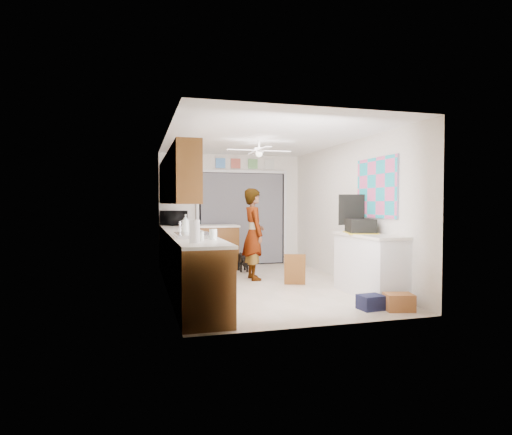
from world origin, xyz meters
TOP-DOWN VIEW (x-y plane):
  - floor at (0.00, 0.00)m, footprint 5.00×5.00m
  - ceiling at (0.00, 0.00)m, footprint 5.00×5.00m
  - wall_back at (0.00, 2.50)m, footprint 3.20×0.00m
  - wall_front at (0.00, -2.50)m, footprint 3.20×0.00m
  - wall_left at (-1.60, 0.00)m, footprint 0.00×5.00m
  - wall_right at (1.60, 0.00)m, footprint 0.00×5.00m
  - left_base_cabinets at (-1.30, 0.00)m, footprint 0.60×4.80m
  - left_countertop at (-1.29, 0.00)m, footprint 0.62×4.80m
  - upper_cabinets at (-1.44, 0.20)m, footprint 0.32×4.00m
  - sink_basin at (-1.29, -1.00)m, footprint 0.50×0.76m
  - faucet at (-1.48, -1.00)m, footprint 0.03×0.03m
  - peninsula_base at (-0.50, 2.00)m, footprint 1.00×0.60m
  - peninsula_top at (-0.50, 2.00)m, footprint 1.04×0.64m
  - back_opening_recess at (0.25, 2.47)m, footprint 2.00×0.06m
  - curtain_panel at (0.25, 2.43)m, footprint 1.90×0.03m
  - door_trim_left at (-0.77, 2.44)m, footprint 0.06×0.04m
  - door_trim_right at (1.27, 2.44)m, footprint 0.06×0.04m
  - door_trim_head at (0.25, 2.44)m, footprint 2.10×0.04m
  - header_frame_1 at (-0.25, 2.47)m, footprint 0.22×0.02m
  - header_frame_2 at (0.10, 2.47)m, footprint 0.22×0.02m
  - header_frame_3 at (0.50, 2.47)m, footprint 0.22×0.02m
  - header_frame_4 at (0.90, 2.47)m, footprint 0.22×0.02m
  - route66_sign at (-0.95, 2.47)m, footprint 0.22×0.02m
  - right_counter_base at (1.35, -1.20)m, footprint 0.50×1.40m
  - right_counter_top at (1.34, -1.20)m, footprint 0.54×1.44m
  - abstract_painting at (1.58, -1.00)m, footprint 0.03×1.15m
  - ceiling_fan at (0.00, 0.20)m, footprint 1.14×1.14m
  - microwave at (-1.31, 2.15)m, footprint 0.56×0.66m
  - soap_bottle at (-1.37, -0.63)m, footprint 0.14×0.14m
  - jar_a at (-1.11, -1.52)m, footprint 0.12×0.12m
  - jar_b at (-1.28, -1.60)m, footprint 0.09×0.09m
  - paper_towel_roll at (-1.40, -1.92)m, footprint 0.15×0.15m
  - suitcase at (1.32, -0.97)m, footprint 0.51×0.60m
  - suitcase_rim at (1.32, -0.97)m, footprint 0.58×0.68m
  - suitcase_lid at (1.32, -0.68)m, footprint 0.41×0.14m
  - cardboard_box at (1.25, -2.12)m, footprint 0.41×0.34m
  - navy_crate at (0.92, -1.97)m, footprint 0.34×0.29m
  - cabinet_door_panel at (0.54, -0.15)m, footprint 0.39×0.26m
  - man at (0.01, 0.60)m, footprint 0.42×0.62m
  - dog at (0.04, 1.55)m, footprint 0.24×0.52m

SIDE VIEW (x-z plane):
  - floor at x=0.00m, z-range 0.00..0.00m
  - navy_crate at x=0.92m, z-range 0.00..0.19m
  - cardboard_box at x=1.25m, z-range 0.00..0.22m
  - dog at x=0.04m, z-range 0.00..0.40m
  - cabinet_door_panel at x=0.54m, z-range 0.00..0.54m
  - left_base_cabinets at x=-1.30m, z-range 0.00..0.90m
  - peninsula_base at x=-0.50m, z-range 0.00..0.90m
  - right_counter_base at x=1.35m, z-range 0.00..0.90m
  - man at x=0.01m, z-range 0.00..1.68m
  - left_countertop at x=-1.29m, z-range 0.90..0.94m
  - peninsula_top at x=-0.50m, z-range 0.90..0.94m
  - right_counter_top at x=1.34m, z-range 0.90..0.94m
  - suitcase_rim at x=1.32m, z-range 0.93..0.95m
  - sink_basin at x=-1.29m, z-range 0.92..0.98m
  - jar_b at x=-1.28m, z-range 0.94..1.05m
  - jar_a at x=-1.11m, z-range 0.94..1.08m
  - faucet at x=-1.48m, z-range 0.94..1.16m
  - back_opening_recess at x=0.25m, z-range 0.00..2.10m
  - door_trim_left at x=-0.77m, z-range 0.00..2.10m
  - door_trim_right at x=1.27m, z-range 0.00..2.10m
  - curtain_panel at x=0.25m, z-range 0.03..2.08m
  - suitcase at x=1.32m, z-range 0.94..1.16m
  - paper_towel_roll at x=-1.40m, z-range 0.94..1.21m
  - microwave at x=-1.31m, z-range 0.94..1.25m
  - soap_bottle at x=-1.37m, z-range 0.94..1.25m
  - wall_back at x=0.00m, z-range -0.35..2.85m
  - wall_front at x=0.00m, z-range -0.35..2.85m
  - wall_left at x=-1.60m, z-range -1.25..3.75m
  - wall_right at x=1.60m, z-range -1.25..3.75m
  - suitcase_lid at x=1.32m, z-range 1.05..1.55m
  - abstract_painting at x=1.58m, z-range 1.17..2.12m
  - upper_cabinets at x=-1.44m, z-range 1.40..2.20m
  - door_trim_head at x=0.25m, z-range 2.09..2.15m
  - header_frame_1 at x=-0.25m, z-range 2.19..2.41m
  - header_frame_2 at x=0.10m, z-range 2.19..2.41m
  - header_frame_3 at x=0.50m, z-range 2.19..2.41m
  - header_frame_4 at x=0.90m, z-range 2.19..2.41m
  - route66_sign at x=-0.95m, z-range 2.17..2.43m
  - ceiling_fan at x=0.00m, z-range 2.20..2.44m
  - ceiling at x=0.00m, z-range 2.50..2.50m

